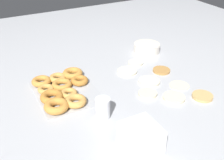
% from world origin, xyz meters
% --- Properties ---
extents(ground_plane, '(3.00, 3.00, 0.00)m').
position_xyz_m(ground_plane, '(0.00, 0.00, 0.00)').
color(ground_plane, '#B2B5BA').
extents(pancake_0, '(0.11, 0.11, 0.01)m').
position_xyz_m(pancake_0, '(-0.16, 0.05, 0.01)').
color(pancake_0, beige).
rests_on(pancake_0, ground_plane).
extents(pancake_1, '(0.11, 0.11, 0.01)m').
position_xyz_m(pancake_1, '(0.17, 0.11, 0.01)').
color(pancake_1, beige).
rests_on(pancake_1, ground_plane).
extents(pancake_2, '(0.10, 0.10, 0.01)m').
position_xyz_m(pancake_2, '(-0.08, 0.22, 0.01)').
color(pancake_2, '#B27F42').
rests_on(pancake_2, ground_plane).
extents(pancake_3, '(0.10, 0.10, 0.01)m').
position_xyz_m(pancake_3, '(0.09, 0.21, 0.00)').
color(pancake_3, beige).
rests_on(pancake_3, ground_plane).
extents(pancake_4, '(0.09, 0.09, 0.01)m').
position_xyz_m(pancake_4, '(0.09, 0.02, 0.01)').
color(pancake_4, beige).
rests_on(pancake_4, ground_plane).
extents(pancake_5, '(0.11, 0.11, 0.01)m').
position_xyz_m(pancake_5, '(-0.01, 0.09, 0.01)').
color(pancake_5, beige).
rests_on(pancake_5, ground_plane).
extents(pancake_6, '(0.10, 0.10, 0.01)m').
position_xyz_m(pancake_6, '(0.23, 0.24, 0.01)').
color(pancake_6, tan).
rests_on(pancake_6, ground_plane).
extents(pancake_7, '(0.09, 0.09, 0.01)m').
position_xyz_m(pancake_7, '(-0.23, 0.15, 0.01)').
color(pancake_7, beige).
rests_on(pancake_7, ground_plane).
extents(donut_tray, '(0.37, 0.29, 0.04)m').
position_xyz_m(donut_tray, '(-0.13, -0.35, 0.02)').
color(donut_tray, '#ADAFB5').
rests_on(donut_tray, ground_plane).
extents(batter_bowl, '(0.17, 0.17, 0.05)m').
position_xyz_m(batter_bowl, '(-0.35, 0.30, 0.03)').
color(batter_bowl, silver).
rests_on(batter_bowl, ground_plane).
extents(container_stack, '(0.14, 0.13, 0.11)m').
position_xyz_m(container_stack, '(0.38, -0.22, 0.05)').
color(container_stack, white).
rests_on(container_stack, ground_plane).
extents(paper_cup, '(0.07, 0.07, 0.09)m').
position_xyz_m(paper_cup, '(0.14, -0.26, 0.05)').
color(paper_cup, white).
rests_on(paper_cup, ground_plane).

